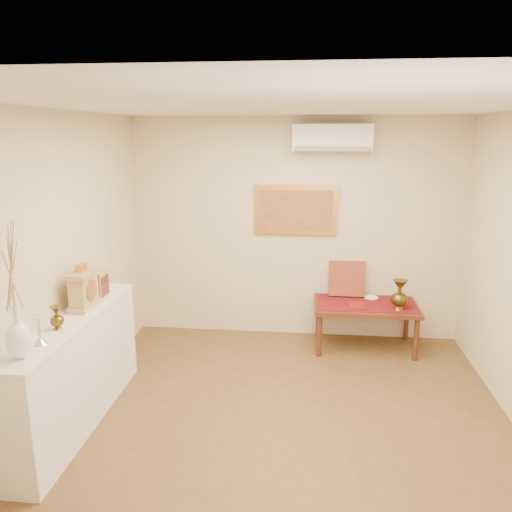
# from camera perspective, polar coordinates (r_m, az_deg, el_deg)

# --- Properties ---
(floor) EXTENTS (4.50, 4.50, 0.00)m
(floor) POSITION_cam_1_polar(r_m,az_deg,el_deg) (4.53, 3.32, -19.67)
(floor) COLOR brown
(floor) RESTS_ON ground
(ceiling) EXTENTS (4.50, 4.50, 0.00)m
(ceiling) POSITION_cam_1_polar(r_m,az_deg,el_deg) (3.78, 3.91, 16.89)
(ceiling) COLOR silver
(ceiling) RESTS_ON ground
(wall_back) EXTENTS (4.00, 0.02, 2.70)m
(wall_back) POSITION_cam_1_polar(r_m,az_deg,el_deg) (6.13, 4.52, 3.02)
(wall_back) COLOR beige
(wall_back) RESTS_ON ground
(wall_front) EXTENTS (4.00, 0.02, 2.70)m
(wall_front) POSITION_cam_1_polar(r_m,az_deg,el_deg) (1.91, 0.36, -23.04)
(wall_front) COLOR beige
(wall_front) RESTS_ON ground
(wall_left) EXTENTS (0.02, 4.50, 2.70)m
(wall_left) POSITION_cam_1_polar(r_m,az_deg,el_deg) (4.49, -22.85, -2.07)
(wall_left) COLOR beige
(wall_left) RESTS_ON ground
(white_vase) EXTENTS (0.18, 0.18, 0.95)m
(white_vase) POSITION_cam_1_polar(r_m,az_deg,el_deg) (3.73, -25.95, -3.80)
(white_vase) COLOR white
(white_vase) RESTS_ON display_ledge
(candlestick) EXTENTS (0.11, 0.11, 0.23)m
(candlestick) POSITION_cam_1_polar(r_m,az_deg,el_deg) (4.03, -23.57, -7.70)
(candlestick) COLOR silver
(candlestick) RESTS_ON display_ledge
(brass_urn_small) EXTENTS (0.11, 0.11, 0.24)m
(brass_urn_small) POSITION_cam_1_polar(r_m,az_deg,el_deg) (4.28, -21.84, -6.24)
(brass_urn_small) COLOR brown
(brass_urn_small) RESTS_ON display_ledge
(table_cloth) EXTENTS (1.14, 0.59, 0.01)m
(table_cloth) POSITION_cam_1_polar(r_m,az_deg,el_deg) (6.02, 12.43, -5.34)
(table_cloth) COLOR maroon
(table_cloth) RESTS_ON low_table
(brass_urn_tall) EXTENTS (0.19, 0.19, 0.42)m
(brass_urn_tall) POSITION_cam_1_polar(r_m,az_deg,el_deg) (5.84, 16.10, -3.93)
(brass_urn_tall) COLOR brown
(brass_urn_tall) RESTS_ON table_cloth
(plate) EXTENTS (0.17, 0.17, 0.01)m
(plate) POSITION_cam_1_polar(r_m,az_deg,el_deg) (6.22, 13.02, -4.63)
(plate) COLOR white
(plate) RESTS_ON table_cloth
(menu) EXTENTS (0.18, 0.25, 0.01)m
(menu) POSITION_cam_1_polar(r_m,az_deg,el_deg) (5.90, 11.45, -5.56)
(menu) COLOR maroon
(menu) RESTS_ON table_cloth
(cushion) EXTENTS (0.43, 0.19, 0.44)m
(cushion) POSITION_cam_1_polar(r_m,az_deg,el_deg) (6.20, 10.32, -2.54)
(cushion) COLOR maroon
(cushion) RESTS_ON table_cloth
(display_ledge) EXTENTS (0.37, 2.02, 0.98)m
(display_ledge) POSITION_cam_1_polar(r_m,az_deg,el_deg) (4.71, -19.94, -12.28)
(display_ledge) COLOR white
(display_ledge) RESTS_ON floor
(mantel_clock) EXTENTS (0.17, 0.36, 0.41)m
(mantel_clock) POSITION_cam_1_polar(r_m,az_deg,el_deg) (4.68, -19.11, -3.63)
(mantel_clock) COLOR tan
(mantel_clock) RESTS_ON display_ledge
(wooden_chest) EXTENTS (0.16, 0.21, 0.24)m
(wooden_chest) POSITION_cam_1_polar(r_m,az_deg,el_deg) (4.99, -17.66, -3.06)
(wooden_chest) COLOR tan
(wooden_chest) RESTS_ON display_ledge
(low_table) EXTENTS (1.20, 0.70, 0.55)m
(low_table) POSITION_cam_1_polar(r_m,az_deg,el_deg) (6.04, 12.39, -5.96)
(low_table) COLOR #542619
(low_table) RESTS_ON floor
(painting) EXTENTS (1.00, 0.06, 0.60)m
(painting) POSITION_cam_1_polar(r_m,az_deg,el_deg) (6.06, 4.56, 5.29)
(painting) COLOR gold
(painting) RESTS_ON wall_back
(ac_unit) EXTENTS (0.90, 0.25, 0.30)m
(ac_unit) POSITION_cam_1_polar(r_m,az_deg,el_deg) (5.90, 8.69, 13.22)
(ac_unit) COLOR silver
(ac_unit) RESTS_ON wall_back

